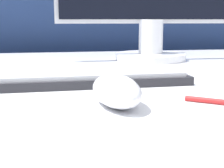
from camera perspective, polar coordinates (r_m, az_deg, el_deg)
partition_panel at (r=1.33m, az=-3.06°, el=7.58°), size 5.00×0.03×1.49m
computer_mouse_near at (r=0.44m, az=0.77°, el=-1.21°), size 0.08×0.12×0.04m
keyboard at (r=0.60m, az=-5.85°, el=1.18°), size 0.41×0.13×0.02m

